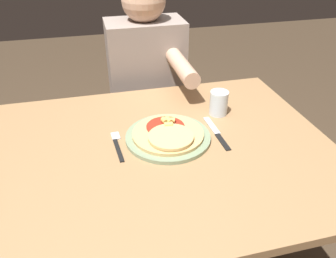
{
  "coord_description": "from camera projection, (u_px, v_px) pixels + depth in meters",
  "views": [
    {
      "loc": [
        -0.18,
        -0.87,
        1.43
      ],
      "look_at": [
        0.05,
        0.05,
        0.81
      ],
      "focal_mm": 35.0,
      "sensor_mm": 36.0,
      "label": 1
    }
  ],
  "objects": [
    {
      "name": "dining_table",
      "position": [
        158.0,
        174.0,
        1.16
      ],
      "size": [
        1.2,
        0.91,
        0.77
      ],
      "color": "#9E754C",
      "rests_on": "ground_plane"
    },
    {
      "name": "plate",
      "position": [
        168.0,
        137.0,
        1.15
      ],
      "size": [
        0.3,
        0.3,
        0.01
      ],
      "color": "gray",
      "rests_on": "dining_table"
    },
    {
      "name": "pizza",
      "position": [
        168.0,
        134.0,
        1.13
      ],
      "size": [
        0.25,
        0.25,
        0.04
      ],
      "color": "tan",
      "rests_on": "plate"
    },
    {
      "name": "fork",
      "position": [
        117.0,
        144.0,
        1.12
      ],
      "size": [
        0.03,
        0.18,
        0.0
      ],
      "color": "black",
      "rests_on": "dining_table"
    },
    {
      "name": "knife",
      "position": [
        217.0,
        133.0,
        1.17
      ],
      "size": [
        0.03,
        0.22,
        0.0
      ],
      "color": "black",
      "rests_on": "dining_table"
    },
    {
      "name": "drinking_glass",
      "position": [
        219.0,
        103.0,
        1.27
      ],
      "size": [
        0.07,
        0.07,
        0.1
      ],
      "color": "silver",
      "rests_on": "dining_table"
    },
    {
      "name": "person_diner",
      "position": [
        147.0,
        83.0,
        1.68
      ],
      "size": [
        0.37,
        0.52,
        1.22
      ],
      "color": "#2D2D38",
      "rests_on": "ground_plane"
    }
  ]
}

